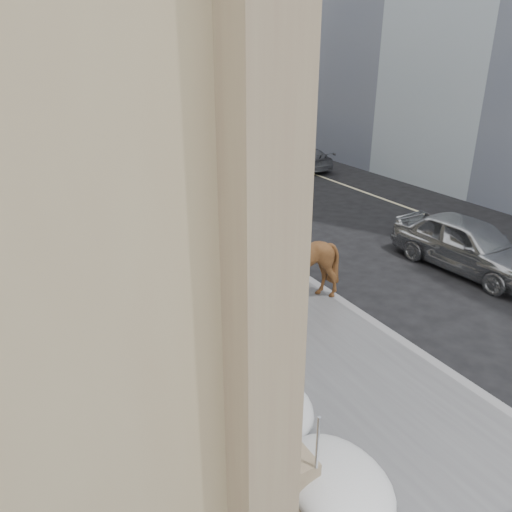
{
  "coord_description": "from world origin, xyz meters",
  "views": [
    {
      "loc": [
        -5.14,
        -6.27,
        6.43
      ],
      "look_at": [
        0.27,
        3.52,
        1.7
      ],
      "focal_mm": 35.0,
      "sensor_mm": 36.0,
      "label": 1
    }
  ],
  "objects_px": {
    "mounted_horse_right": "(294,258)",
    "pedestrian": "(264,274)",
    "mounted_horse_left": "(189,298)",
    "car_grey": "(303,158)",
    "car_silver": "(468,244)"
  },
  "relations": [
    {
      "from": "car_silver",
      "to": "car_grey",
      "type": "relative_size",
      "value": 1.19
    },
    {
      "from": "mounted_horse_left",
      "to": "car_grey",
      "type": "bearing_deg",
      "value": -123.38
    },
    {
      "from": "mounted_horse_right",
      "to": "car_silver",
      "type": "relative_size",
      "value": 0.56
    },
    {
      "from": "mounted_horse_left",
      "to": "mounted_horse_right",
      "type": "bearing_deg",
      "value": -157.33
    },
    {
      "from": "car_grey",
      "to": "pedestrian",
      "type": "bearing_deg",
      "value": 52.12
    },
    {
      "from": "mounted_horse_left",
      "to": "pedestrian",
      "type": "xyz_separation_m",
      "value": [
        2.27,
        0.64,
        -0.2
      ]
    },
    {
      "from": "mounted_horse_right",
      "to": "pedestrian",
      "type": "height_order",
      "value": "mounted_horse_right"
    },
    {
      "from": "mounted_horse_right",
      "to": "car_silver",
      "type": "distance_m",
      "value": 5.88
    },
    {
      "from": "mounted_horse_right",
      "to": "pedestrian",
      "type": "distance_m",
      "value": 1.07
    },
    {
      "from": "car_silver",
      "to": "car_grey",
      "type": "xyz_separation_m",
      "value": [
        3.35,
        13.96,
        -0.23
      ]
    },
    {
      "from": "mounted_horse_right",
      "to": "mounted_horse_left",
      "type": "bearing_deg",
      "value": -10.41
    },
    {
      "from": "mounted_horse_right",
      "to": "car_silver",
      "type": "xyz_separation_m",
      "value": [
        5.81,
        -0.82,
        -0.44
      ]
    },
    {
      "from": "car_grey",
      "to": "car_silver",
      "type": "bearing_deg",
      "value": 76.0
    },
    {
      "from": "mounted_horse_left",
      "to": "car_grey",
      "type": "xyz_separation_m",
      "value": [
        12.46,
        13.99,
        -0.71
      ]
    },
    {
      "from": "pedestrian",
      "to": "car_grey",
      "type": "xyz_separation_m",
      "value": [
        10.19,
        13.35,
        -0.5
      ]
    }
  ]
}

